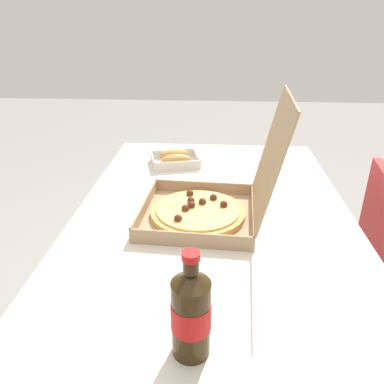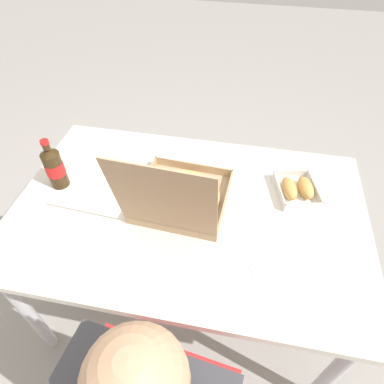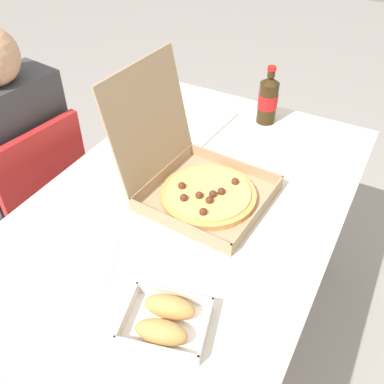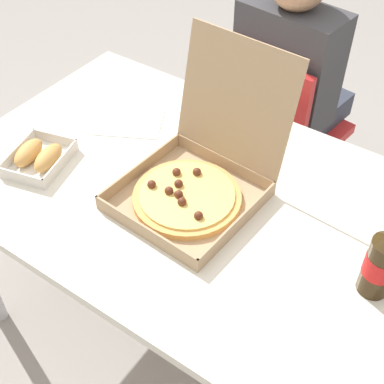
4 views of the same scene
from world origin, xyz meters
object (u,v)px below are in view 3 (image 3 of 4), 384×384
Objects in this scene: chair at (35,198)px; diner_person at (11,150)px; paper_menu at (88,254)px; cola_bottle at (268,99)px; bread_side_box at (166,320)px; pizza_box_open at (198,181)px.

diner_person is (0.01, 0.06, 0.21)m from chair.
chair is 3.95× the size of paper_menu.
diner_person is 5.14× the size of cola_bottle.
bread_side_box is 0.97m from cola_bottle.
bread_side_box reaches higher than paper_menu.
pizza_box_open is at bearing -83.20° from chair.
chair is at bearing 66.69° from bread_side_box.
bread_side_box is (-0.37, -0.90, 0.06)m from diner_person.
diner_person is 0.97m from bread_side_box.
bread_side_box is 0.31m from paper_menu.
diner_person is at bearing 95.72° from pizza_box_open.
cola_bottle is at bearing -2.89° from pizza_box_open.
chair is at bearing 96.80° from pizza_box_open.
chair is at bearing -97.25° from diner_person.
chair is 0.21m from diner_person.
cola_bottle reaches higher than chair.
pizza_box_open is 0.47m from bread_side_box.
pizza_box_open is at bearing -49.97° from paper_menu.
diner_person is at bearing 127.43° from cola_bottle.
pizza_box_open is (0.07, -0.74, 0.09)m from diner_person.
paper_menu is at bearing -115.33° from diner_person.
diner_person is at bearing 67.64° from bread_side_box.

